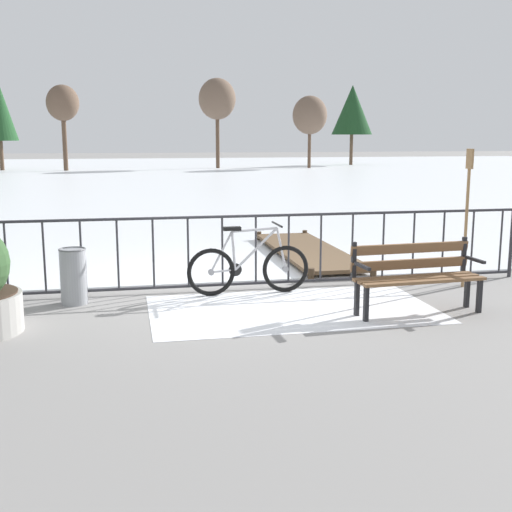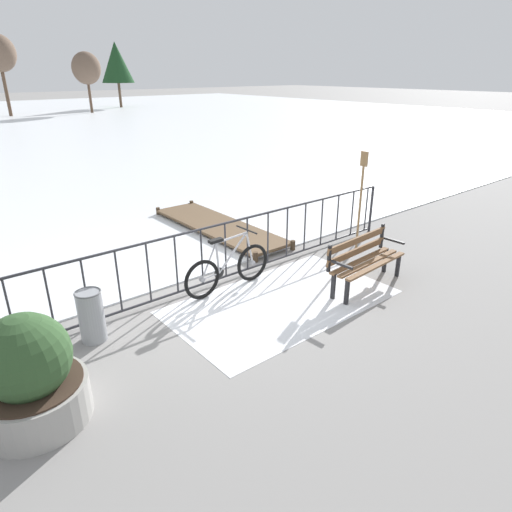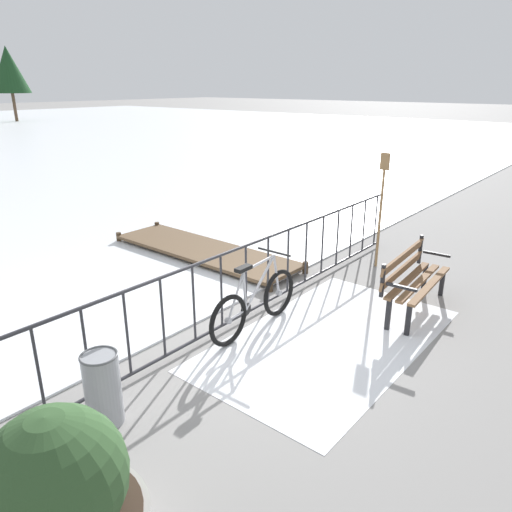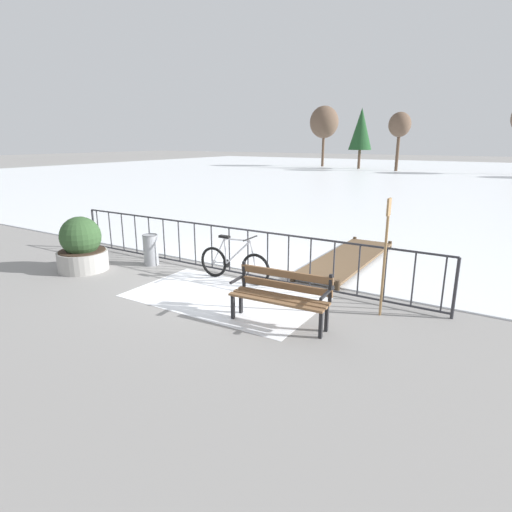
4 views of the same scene
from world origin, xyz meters
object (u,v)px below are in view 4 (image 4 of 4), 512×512
object	(u,v)px
bicycle_near_railing	(234,264)
oar_upright	(385,250)
park_bench	(281,293)
planter_with_shrub	(82,247)
trash_bin	(151,250)

from	to	relation	value
bicycle_near_railing	oar_upright	xyz separation A→B (m)	(3.13, -0.19, 0.77)
park_bench	oar_upright	distance (m)	1.83
planter_with_shrub	oar_upright	world-z (taller)	oar_upright
bicycle_near_railing	trash_bin	distance (m)	2.33
bicycle_near_railing	oar_upright	bearing A→B (deg)	-3.47
bicycle_near_railing	park_bench	xyz separation A→B (m)	(1.84, -1.33, 0.14)
planter_with_shrub	oar_upright	distance (m)	6.58
trash_bin	oar_upright	bearing A→B (deg)	-1.19
planter_with_shrub	trash_bin	size ratio (longest dim) A/B	1.67
bicycle_near_railing	planter_with_shrub	size ratio (longest dim) A/B	1.40
bicycle_near_railing	park_bench	distance (m)	2.28
park_bench	oar_upright	bearing A→B (deg)	41.60
planter_with_shrub	oar_upright	bearing A→B (deg)	8.65
planter_with_shrub	trash_bin	xyz separation A→B (m)	(1.03, 1.10, -0.17)
bicycle_near_railing	planter_with_shrub	distance (m)	3.55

